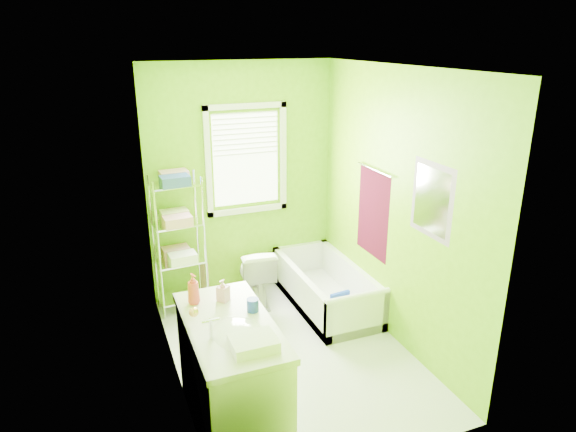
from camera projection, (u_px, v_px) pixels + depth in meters
name	position (u px, v px, depth m)	size (l,w,h in m)	color
ground	(290.00, 352.00, 4.86)	(2.90, 2.90, 0.00)	silver
room_envelope	(291.00, 196.00, 4.35)	(2.14, 2.94, 2.62)	#6CAC08
window	(246.00, 154.00, 5.59)	(0.92, 0.05, 1.22)	white
door	(198.00, 337.00, 3.30)	(0.09, 0.80, 2.00)	white
right_wall_decor	(394.00, 208.00, 4.77)	(0.04, 1.48, 1.17)	#45081A
bathtub	(327.00, 293.00, 5.65)	(0.69, 1.49, 0.48)	white
toilet	(255.00, 274.00, 5.68)	(0.37, 0.66, 0.67)	white
vanity	(232.00, 372.00, 3.80)	(0.61, 1.19, 1.14)	white
wire_shelf_unit	(179.00, 229.00, 5.36)	(0.53, 0.42, 1.53)	silver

